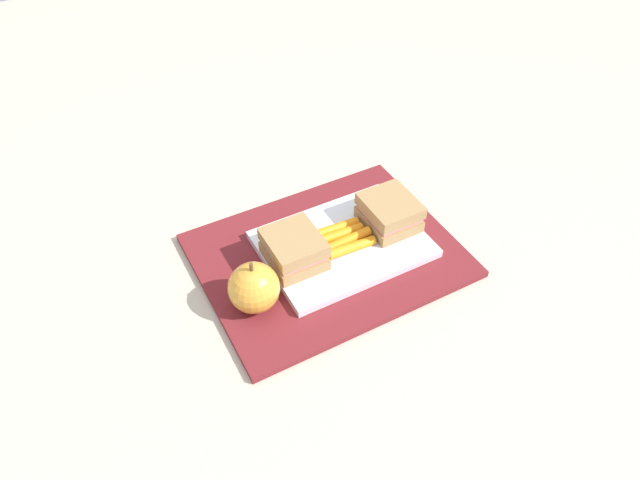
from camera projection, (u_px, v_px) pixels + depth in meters
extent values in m
plane|color=#B7AD99|center=(328.00, 258.00, 0.83)|extent=(2.40, 2.40, 0.00)
cube|color=maroon|center=(328.00, 255.00, 0.83)|extent=(0.36, 0.28, 0.01)
cube|color=white|center=(343.00, 244.00, 0.83)|extent=(0.23, 0.17, 0.01)
cube|color=#9E7A4C|center=(389.00, 219.00, 0.85)|extent=(0.07, 0.08, 0.02)
cube|color=pink|center=(389.00, 212.00, 0.84)|extent=(0.07, 0.07, 0.01)
cube|color=#9E7A4C|center=(390.00, 206.00, 0.83)|extent=(0.07, 0.08, 0.02)
cube|color=#9E7A4C|center=(294.00, 255.00, 0.79)|extent=(0.07, 0.08, 0.02)
cube|color=pink|center=(294.00, 249.00, 0.79)|extent=(0.07, 0.07, 0.01)
cube|color=#9E7A4C|center=(294.00, 242.00, 0.78)|extent=(0.07, 0.08, 0.02)
cylinder|color=orange|center=(335.00, 229.00, 0.84)|extent=(0.08, 0.01, 0.02)
cylinder|color=orange|center=(339.00, 234.00, 0.83)|extent=(0.08, 0.01, 0.02)
cylinder|color=orange|center=(347.00, 241.00, 0.82)|extent=(0.08, 0.01, 0.02)
cylinder|color=orange|center=(351.00, 247.00, 0.81)|extent=(0.08, 0.01, 0.02)
sphere|color=gold|center=(254.00, 288.00, 0.74)|extent=(0.07, 0.07, 0.07)
cylinder|color=brown|center=(251.00, 267.00, 0.71)|extent=(0.01, 0.01, 0.01)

